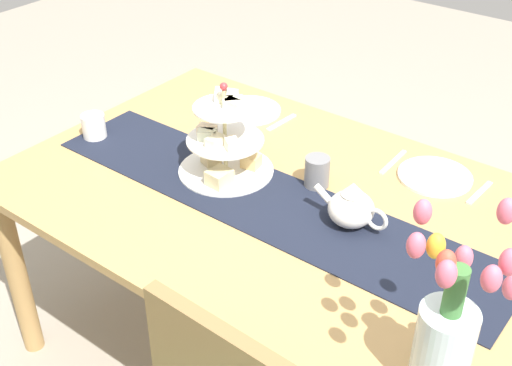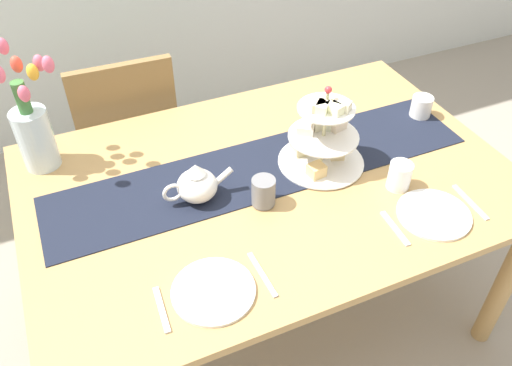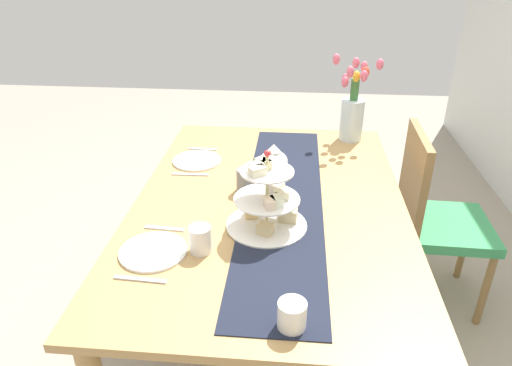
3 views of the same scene
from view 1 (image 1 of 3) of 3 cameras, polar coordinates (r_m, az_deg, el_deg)
ground_plane at (r=2.51m, az=1.47°, el=-14.90°), size 8.00×8.00×0.00m
dining_table at (r=2.07m, az=1.72°, el=-2.96°), size 1.63×1.09×0.73m
table_runner at (r=1.98m, az=0.83°, el=-1.55°), size 1.49×0.32×0.00m
tiered_cake_stand at (r=2.06m, az=-2.66°, el=3.26°), size 0.30×0.30×0.30m
teapot at (r=1.88m, az=8.12°, el=-2.07°), size 0.24×0.13×0.14m
tulip_vase at (r=1.41m, az=15.85°, el=-12.11°), size 0.23×0.25×0.44m
cream_jug at (r=2.36m, az=-13.60°, el=4.69°), size 0.08×0.08×0.08m
dinner_plate_left at (r=2.16m, az=14.94°, el=0.55°), size 0.23×0.23×0.01m
fork_left at (r=2.13m, az=18.44°, el=-0.79°), size 0.02×0.15×0.01m
knife_left at (r=2.21m, az=11.56°, el=1.76°), size 0.02×0.17×0.01m
dinner_plate_right at (r=2.48m, az=-0.55°, el=6.18°), size 0.23×0.23×0.01m
fork_right at (r=2.40m, az=2.18°, el=5.18°), size 0.03×0.15×0.01m
knife_right at (r=2.56m, az=-3.12°, el=7.04°), size 0.02×0.17×0.01m
mug_grey at (r=2.04m, az=5.20°, el=0.97°), size 0.08×0.08×0.09m
mug_white_text at (r=2.34m, az=-2.51°, el=5.52°), size 0.08×0.08×0.09m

